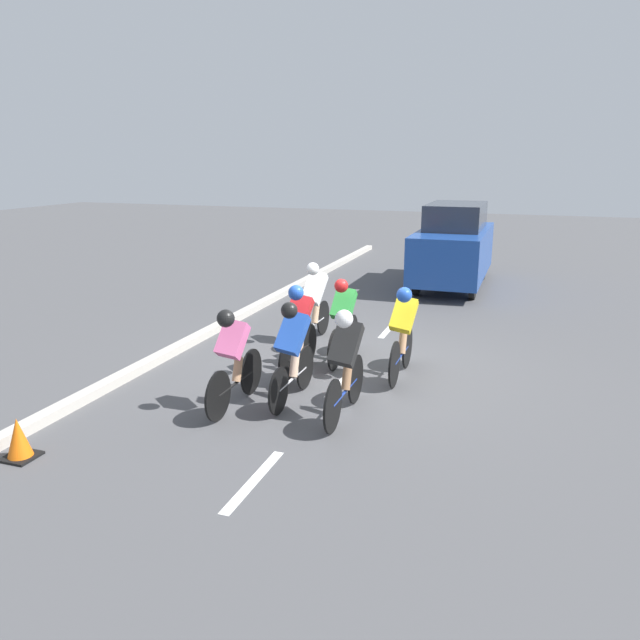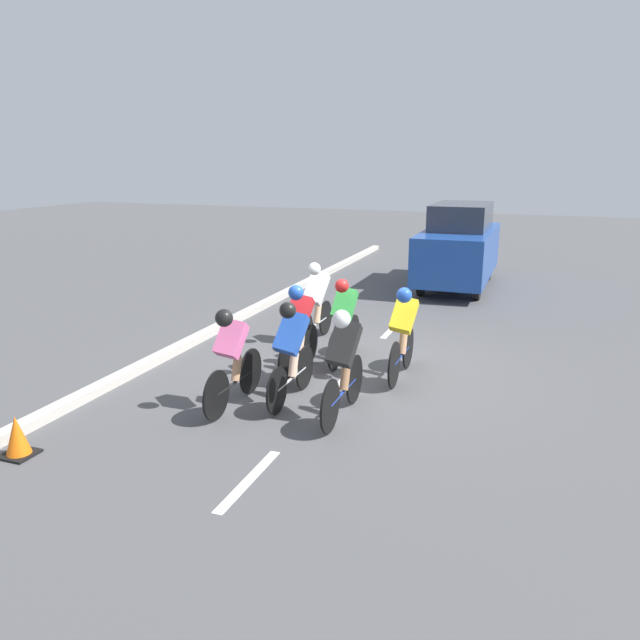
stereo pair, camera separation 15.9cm
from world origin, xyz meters
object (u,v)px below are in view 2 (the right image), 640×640
Objects in this scene: cyclist_white at (316,300)px; cyclist_blue at (291,348)px; cyclist_green at (344,318)px; cyclist_black at (343,361)px; cyclist_pink at (232,354)px; support_car at (459,246)px; cyclist_yellow at (403,330)px; cyclist_red at (299,326)px; traffic_cone at (17,437)px.

cyclist_blue is at bearing 103.66° from cyclist_white.
cyclist_black is (-0.70, 2.22, 0.04)m from cyclist_green.
cyclist_pink is 9.54m from support_car.
cyclist_yellow is (-1.91, -1.93, 0.02)m from cyclist_pink.
cyclist_red is 3.32× the size of traffic_cone.
cyclist_white is at bearing -76.34° from cyclist_blue.
cyclist_blue is at bearing 106.93° from cyclist_red.
cyclist_red reaches higher than cyclist_pink.
cyclist_white is 5.69m from traffic_cone.
cyclist_blue is (-0.69, 2.84, -0.02)m from cyclist_white.
cyclist_yellow is at bearing -134.68° from cyclist_pink.
cyclist_red is (0.49, 0.79, 0.02)m from cyclist_green.
cyclist_blue reaches higher than cyclist_yellow.
cyclist_white is at bearing 74.29° from support_car.
cyclist_blue is 1.92m from cyclist_yellow.
cyclist_black reaches higher than traffic_cone.
cyclist_black reaches higher than cyclist_yellow.
support_car reaches higher than cyclist_blue.
cyclist_blue reaches higher than cyclist_pink.
cyclist_black is 3.97m from traffic_cone.
cyclist_yellow reaches higher than cyclist_green.
cyclist_red is 1.86m from cyclist_black.
cyclist_white reaches higher than cyclist_black.
cyclist_green is 2.32m from cyclist_black.
support_car is at bearing -96.54° from cyclist_blue.
cyclist_yellow is (-1.09, 0.45, 0.02)m from cyclist_green.
cyclist_green reaches higher than traffic_cone.
cyclist_pink is 3.43× the size of traffic_cone.
support_car is (-1.70, -9.38, 0.31)m from cyclist_pink.
cyclist_yellow reaches higher than cyclist_pink.
cyclist_black is at bearing 107.60° from cyclist_green.
traffic_cone is (1.67, 2.12, -0.54)m from cyclist_pink.
cyclist_white is at bearing -89.78° from cyclist_pink.
cyclist_white is at bearing -78.58° from cyclist_red.
cyclist_white is at bearing -63.79° from cyclist_black.
cyclist_red reaches higher than traffic_cone.
cyclist_pink is 2.75m from traffic_cone.
cyclist_green reaches higher than cyclist_pink.
cyclist_blue is at bearing -132.39° from traffic_cone.
cyclist_red is at bearing -118.33° from traffic_cone.
traffic_cone is (2.34, 2.57, -0.56)m from cyclist_blue.
cyclist_white is 3.49m from cyclist_black.
cyclist_red is at bearing 12.16° from cyclist_yellow.
cyclist_white reaches higher than cyclist_red.
cyclist_black is at bearing -144.51° from traffic_cone.
cyclist_yellow is at bearing -129.83° from cyclist_blue.
support_car is 8.94× the size of traffic_cone.
traffic_cone is at bearing 51.75° from cyclist_pink.
cyclist_white is 3.48× the size of traffic_cone.
cyclist_blue is 1.02× the size of cyclist_red.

